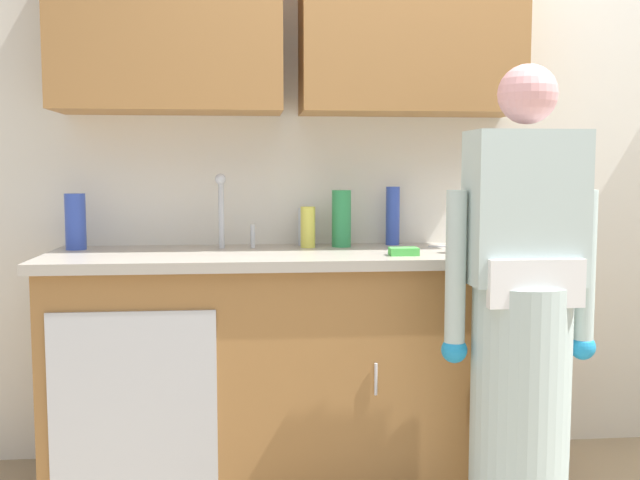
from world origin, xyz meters
TOP-DOWN VIEW (x-y plane):
  - kitchen_wall_with_uppers at (-0.14, 0.99)m, footprint 4.80×0.44m
  - counter_cabinet at (-0.55, 0.70)m, footprint 1.90×0.62m
  - countertop at (-0.55, 0.70)m, footprint 1.96×0.66m
  - sink at (-0.80, 0.71)m, footprint 0.50×0.36m
  - person_at_sink at (0.20, 0.16)m, footprint 0.55×0.34m
  - bottle_water_short at (-0.49, 0.93)m, footprint 0.06×0.06m
  - bottle_soap at (-0.10, 0.93)m, footprint 0.06×0.06m
  - bottle_water_tall at (-1.44, 0.86)m, footprint 0.08×0.08m
  - bottle_dish_liquid at (-0.48, 0.85)m, footprint 0.06×0.06m
  - bottle_cleaner_spray at (-0.34, 0.86)m, footprint 0.08×0.08m
  - cup_by_sink at (0.11, 0.58)m, footprint 0.08×0.08m
  - knife_on_counter at (0.15, 0.81)m, footprint 0.24×0.06m
  - sponge at (-0.14, 0.53)m, footprint 0.11×0.07m

SIDE VIEW (x-z plane):
  - counter_cabinet at x=-0.55m, z-range 0.00..0.90m
  - person_at_sink at x=0.20m, z-range -0.12..1.50m
  - countertop at x=-0.55m, z-range 0.90..0.94m
  - sink at x=-0.80m, z-range 0.75..1.10m
  - knife_on_counter at x=0.15m, z-range 0.94..0.95m
  - sponge at x=-0.14m, z-range 0.94..0.97m
  - cup_by_sink at x=0.11m, z-range 0.94..1.04m
  - bottle_water_short at x=-0.49m, z-range 0.94..1.10m
  - bottle_dish_liquid at x=-0.48m, z-range 0.94..1.11m
  - bottle_water_tall at x=-1.44m, z-range 0.94..1.17m
  - bottle_cleaner_spray at x=-0.34m, z-range 0.94..1.18m
  - bottle_soap at x=-0.10m, z-range 0.94..1.19m
  - kitchen_wall_with_uppers at x=-0.14m, z-range 0.13..2.83m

